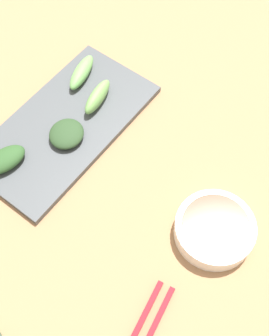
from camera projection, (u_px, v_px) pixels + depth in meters
tabletop at (133, 164)px, 0.76m from camera, size 2.10×2.10×0.02m
sauce_bowl at (215, 229)px, 0.68m from camera, size 0.12×0.12×0.03m
serving_plate at (65, 125)px, 0.78m from camera, size 0.17×0.33×0.01m
broccoli_stalk_0 at (97, 97)px, 0.79m from camera, size 0.04×0.08×0.03m
broccoli_leafy_1 at (66, 134)px, 0.76m from camera, size 0.07×0.08×0.02m
broccoli_stalk_2 at (82, 72)px, 0.82m from camera, size 0.05×0.09×0.02m
broccoli_leafy_3 at (5, 160)px, 0.73m from camera, size 0.06×0.08×0.02m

